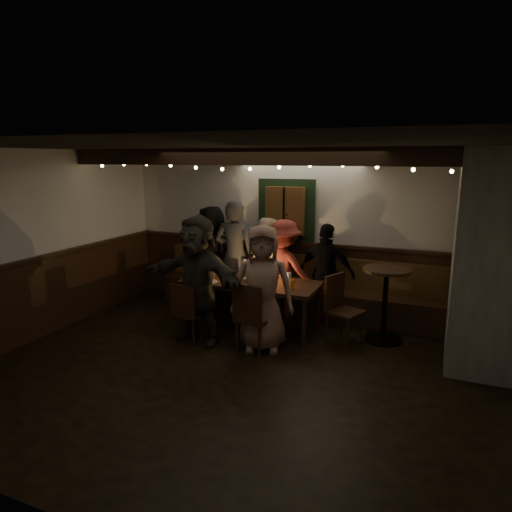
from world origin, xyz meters
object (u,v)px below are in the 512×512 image
at_px(person_c, 265,267).
at_px(person_e, 326,273).
at_px(chair_end, 340,304).
at_px(person_d, 284,269).
at_px(chair_near_left, 186,309).
at_px(person_a, 212,256).
at_px(dining_table, 250,285).
at_px(chair_near_right, 251,314).
at_px(person_g, 262,288).
at_px(high_top, 385,295).
at_px(person_f, 198,279).
at_px(person_b, 235,256).

xyz_separation_m(person_c, person_e, (0.97, 0.08, -0.03)).
bearing_deg(chair_end, person_c, 155.69).
bearing_deg(person_e, person_d, 15.67).
bearing_deg(person_c, chair_end, 136.90).
distance_m(chair_near_left, chair_end, 2.10).
bearing_deg(chair_near_left, chair_end, 24.40).
bearing_deg(person_a, dining_table, 168.20).
bearing_deg(chair_near_right, person_g, 61.60).
xyz_separation_m(chair_near_left, person_a, (-0.46, 1.60, 0.38)).
distance_m(high_top, person_d, 1.64).
height_order(person_c, person_f, person_f).
distance_m(high_top, person_e, 1.05).
bearing_deg(person_g, person_e, 51.38).
height_order(dining_table, person_a, person_a).
relative_size(dining_table, person_d, 1.29).
bearing_deg(person_e, person_c, 11.97).
distance_m(high_top, person_c, 1.95).
height_order(dining_table, high_top, high_top).
distance_m(chair_end, person_c, 1.50).
xyz_separation_m(chair_end, high_top, (0.57, 0.23, 0.13)).
bearing_deg(person_a, person_g, 161.14).
distance_m(chair_near_left, person_a, 1.71).
height_order(person_c, person_e, person_c).
height_order(dining_table, person_c, person_c).
height_order(chair_near_left, person_d, person_d).
distance_m(person_d, person_f, 1.55).
relative_size(person_e, person_g, 0.92).
bearing_deg(person_g, chair_end, 19.63).
distance_m(chair_end, person_g, 1.15).
distance_m(person_a, person_e, 2.00).
bearing_deg(chair_end, person_b, 162.23).
bearing_deg(person_b, dining_table, 124.09).
relative_size(person_a, person_g, 1.02).
relative_size(person_a, person_e, 1.11).
height_order(chair_end, person_d, person_d).
distance_m(person_b, person_f, 1.37).
height_order(high_top, person_c, person_c).
bearing_deg(person_g, person_a, 117.77).
bearing_deg(person_f, person_d, 72.05).
height_order(high_top, person_a, person_a).
height_order(dining_table, chair_near_left, dining_table).
distance_m(person_d, person_g, 1.29).
bearing_deg(person_c, person_d, 158.07).
height_order(dining_table, person_g, person_g).
relative_size(chair_near_left, person_d, 0.53).
distance_m(chair_near_right, person_g, 0.36).
bearing_deg(chair_end, chair_near_left, -155.60).
bearing_deg(chair_near_right, person_a, 131.67).
relative_size(person_a, person_f, 0.96).
distance_m(dining_table, person_g, 0.81).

